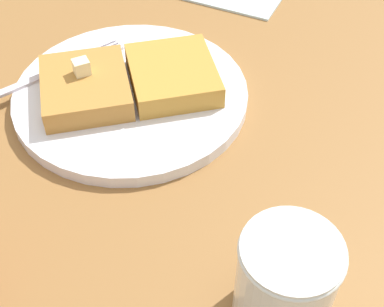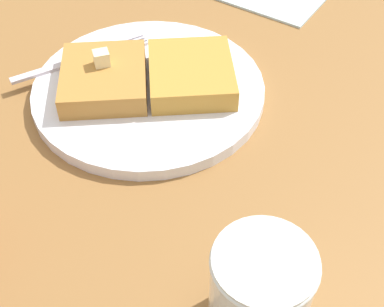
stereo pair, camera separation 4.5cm
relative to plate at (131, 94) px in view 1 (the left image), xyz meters
The scene contains 7 objects.
table_surface 4.02cm from the plate, 108.33° to the right, with size 91.60×91.60×1.98cm, color brown.
plate is the anchor object (origin of this frame).
toast_slice_left 4.89cm from the plate, 162.94° to the right, with size 8.69×9.90×2.41cm, color #AD7735.
toast_slice_middle 4.89cm from the plate, 17.06° to the left, with size 8.69×9.90×2.41cm, color #B98535.
butter_pat_primary 6.00cm from the plate, behind, with size 1.57×1.41×1.57cm, color #F2E7B7.
fork 8.40cm from the plate, 157.33° to the left, with size 12.88×11.74×0.36cm.
syrup_jar 27.86cm from the plate, 57.96° to the right, with size 7.14×7.14×8.55cm.
Camera 1 is at (10.76, -39.54, 39.36)cm, focal length 50.00 mm.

